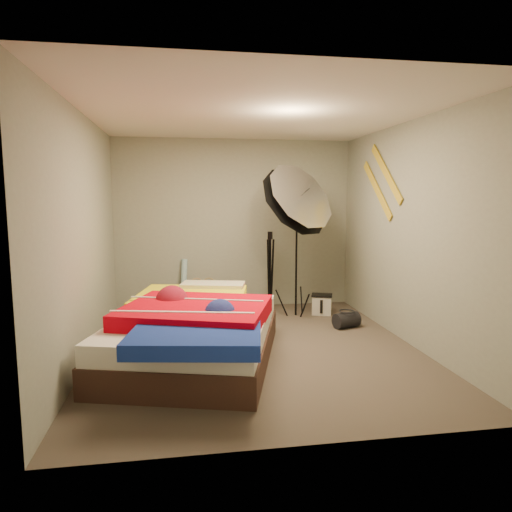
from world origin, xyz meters
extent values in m
plane|color=brown|center=(0.00, 0.00, 0.00)|extent=(4.00, 4.00, 0.00)
plane|color=silver|center=(0.00, 0.00, 2.50)|extent=(4.00, 4.00, 0.00)
plane|color=gray|center=(0.00, 2.00, 1.25)|extent=(3.50, 0.00, 3.50)
plane|color=gray|center=(0.00, -2.00, 1.25)|extent=(3.50, 0.00, 3.50)
plane|color=gray|center=(-1.75, 0.00, 1.25)|extent=(0.00, 4.00, 4.00)
plane|color=gray|center=(1.75, 0.00, 1.25)|extent=(0.00, 4.00, 4.00)
cube|color=tan|center=(-0.50, 1.63, 0.19)|extent=(0.40, 0.20, 0.40)
cylinder|color=#57A9C1|center=(-0.77, 1.90, 0.38)|extent=(0.14, 0.23, 0.75)
cube|color=beige|center=(1.16, 1.32, 0.13)|extent=(0.32, 0.27, 0.27)
cylinder|color=black|center=(1.27, 0.62, 0.10)|extent=(0.37, 0.29, 0.20)
cube|color=gold|center=(1.73, 0.60, 1.95)|extent=(0.02, 0.91, 0.78)
cube|color=gold|center=(1.73, 0.85, 1.75)|extent=(0.02, 0.91, 0.78)
cube|color=#3F261F|center=(-0.66, -0.24, 0.14)|extent=(2.01, 2.46, 0.28)
cube|color=white|center=(-0.66, -0.24, 0.37)|extent=(1.96, 2.41, 0.19)
cube|color=yellow|center=(-0.69, 0.26, 0.51)|extent=(1.36, 1.24, 0.15)
cube|color=red|center=(-0.66, -0.41, 0.53)|extent=(1.64, 1.50, 0.17)
cube|color=#1934A5|center=(-0.67, -1.07, 0.50)|extent=(1.20, 1.02, 0.13)
cube|color=pink|center=(-0.42, 0.63, 0.56)|extent=(0.81, 0.51, 0.15)
cylinder|color=black|center=(0.79, 1.33, 0.85)|extent=(0.04, 0.04, 1.69)
cube|color=black|center=(0.79, 1.33, 1.64)|extent=(0.08, 0.08, 0.11)
cone|color=silver|center=(0.70, 1.13, 1.59)|extent=(1.07, 1.21, 1.24)
cylinder|color=black|center=(0.47, 1.63, 0.53)|extent=(0.05, 0.05, 1.05)
cube|color=black|center=(0.47, 1.63, 1.11)|extent=(0.08, 0.08, 0.11)
camera|label=1|loc=(-0.77, -4.78, 1.66)|focal=32.00mm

